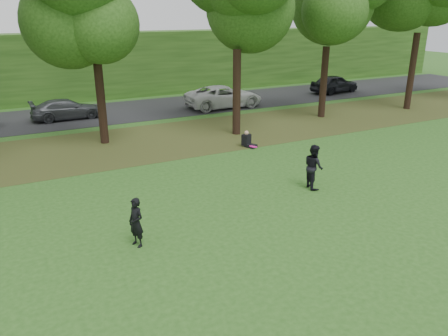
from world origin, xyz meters
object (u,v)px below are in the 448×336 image
object	(u,v)px
player_right	(314,166)
player_left	(136,222)
frisbee	(253,147)
seated_person	(248,141)

from	to	relation	value
player_right	player_left	bearing A→B (deg)	111.28
frisbee	seated_person	xyz separation A→B (m)	(3.62, 6.56, -1.98)
frisbee	seated_person	bearing A→B (deg)	61.10
player_left	frisbee	xyz separation A→B (m)	(4.26, 0.59, 1.54)
player_left	frisbee	bearing A→B (deg)	75.68
player_left	seated_person	bearing A→B (deg)	109.97
player_left	player_right	bearing A→B (deg)	77.40
player_right	frisbee	world-z (taller)	frisbee
player_left	player_right	xyz separation A→B (m)	(7.40, 1.26, 0.12)
player_right	seated_person	bearing A→B (deg)	6.93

